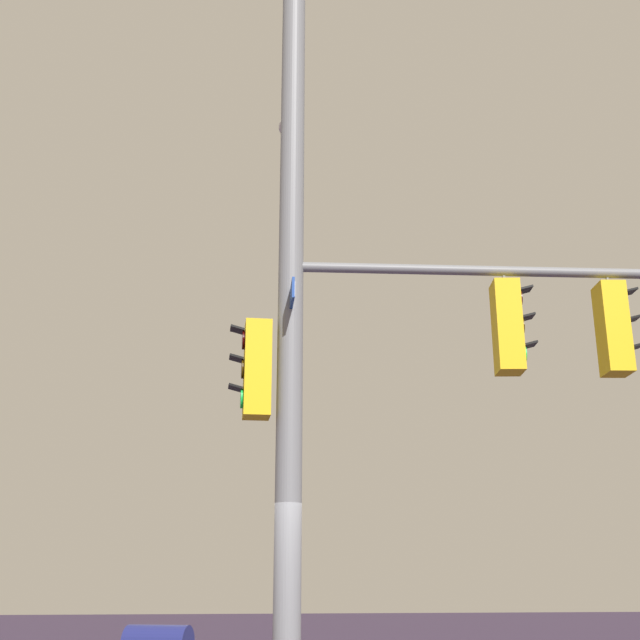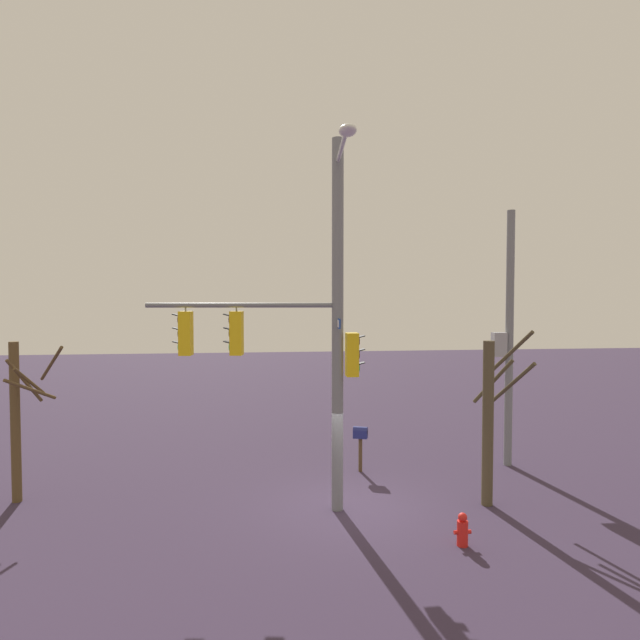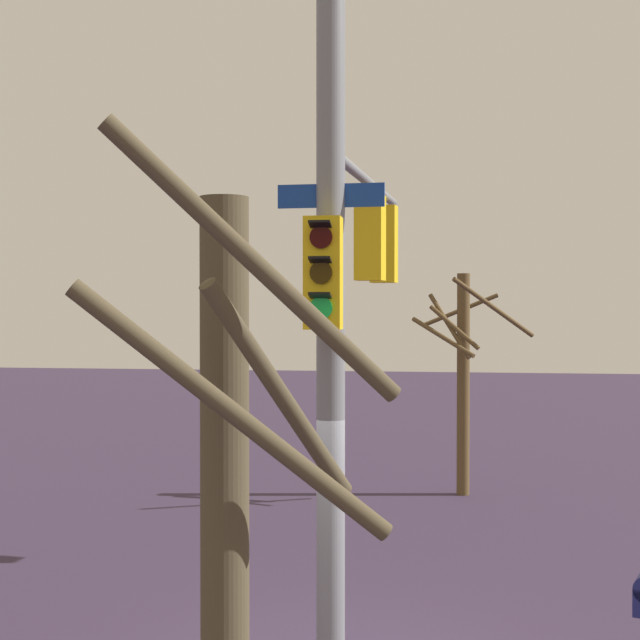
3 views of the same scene
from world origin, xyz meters
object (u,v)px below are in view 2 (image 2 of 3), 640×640
Objects in this scene: fire_hydrant at (462,530)px; mailbox at (360,436)px; bare_tree_behind_pole at (17,413)px; bare_tree_across_street at (490,416)px.

mailbox is (1.26, -5.19, 0.76)m from fire_hydrant.
fire_hydrant is 11.58m from bare_tree_behind_pole.
bare_tree_across_street is at bearing 63.87° from mailbox.
mailbox is at bearing -46.31° from bare_tree_across_street.
bare_tree_behind_pole is at bearing -7.45° from bare_tree_across_street.
bare_tree_behind_pole is 0.93× the size of bare_tree_across_street.
bare_tree_across_street reaches higher than fire_hydrant.
bare_tree_behind_pole is at bearing -61.54° from mailbox.
bare_tree_behind_pole reaches higher than fire_hydrant.
mailbox is at bearing -76.36° from fire_hydrant.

